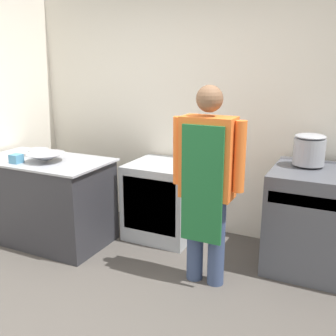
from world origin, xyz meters
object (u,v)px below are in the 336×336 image
at_px(plastic_tub, 16,159).
at_px(person_cook, 207,177).
at_px(fridge_unit, 163,200).
at_px(stove, 328,223).
at_px(stock_pot, 309,149).
at_px(mixing_bowl, 46,157).

bearing_deg(plastic_tub, person_cook, 4.85).
relative_size(fridge_unit, person_cook, 0.48).
xyz_separation_m(stove, stock_pot, (-0.23, 0.13, 0.62)).
relative_size(stove, fridge_unit, 1.27).
relative_size(person_cook, mixing_bowl, 4.39).
distance_m(plastic_tub, stock_pot, 2.76).
bearing_deg(mixing_bowl, stock_pot, 17.73).
xyz_separation_m(plastic_tub, stock_pot, (2.59, 0.92, 0.16)).
relative_size(mixing_bowl, plastic_tub, 3.69).
height_order(stove, person_cook, person_cook).
bearing_deg(person_cook, mixing_bowl, 179.81).
bearing_deg(stock_pot, stove, -29.18).
relative_size(person_cook, stock_pot, 5.94).
bearing_deg(plastic_tub, fridge_unit, 35.92).
distance_m(person_cook, plastic_tub, 1.92).
xyz_separation_m(mixing_bowl, plastic_tub, (-0.22, -0.17, 0.00)).
distance_m(fridge_unit, stock_pot, 1.57).
xyz_separation_m(fridge_unit, mixing_bowl, (-0.95, -0.68, 0.51)).
bearing_deg(plastic_tub, stock_pot, 19.65).
bearing_deg(person_cook, fridge_unit, 136.93).
bearing_deg(fridge_unit, plastic_tub, -144.08).
distance_m(fridge_unit, mixing_bowl, 1.28).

